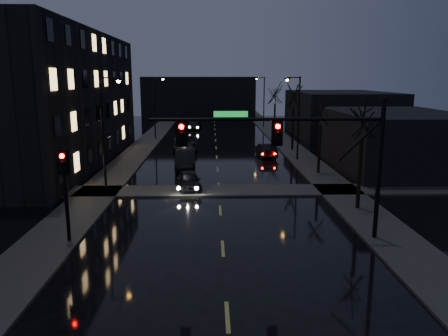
{
  "coord_description": "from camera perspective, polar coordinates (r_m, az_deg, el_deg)",
  "views": [
    {
      "loc": [
        -0.5,
        -11.39,
        7.94
      ],
      "look_at": [
        0.15,
        11.31,
        3.2
      ],
      "focal_mm": 35.0,
      "sensor_mm": 36.0,
      "label": 1
    }
  ],
  "objects": [
    {
      "name": "oncoming_car_a",
      "position": [
        31.46,
        -4.58,
        -1.62
      ],
      "size": [
        2.05,
        4.08,
        1.33
      ],
      "primitive_type": "imported",
      "rotation": [
        0.0,
        0.0,
        0.12
      ],
      "color": "black",
      "rests_on": "ground"
    },
    {
      "name": "apartment_block",
      "position": [
        44.42,
        -23.0,
        8.36
      ],
      "size": [
        12.0,
        30.0,
        12.0
      ],
      "primitive_type": "cube",
      "color": "black",
      "rests_on": "ground"
    },
    {
      "name": "tree_far",
      "position": [
        62.06,
        6.71,
        9.98
      ],
      "size": [
        3.43,
        3.43,
        7.88
      ],
      "color": "black",
      "rests_on": "ground"
    },
    {
      "name": "sidewalk_right",
      "position": [
        47.91,
        9.22,
        2.17
      ],
      "size": [
        3.0,
        140.0,
        0.12
      ],
      "primitive_type": "cube",
      "color": "#2D2D2B",
      "rests_on": "ground"
    },
    {
      "name": "streetlight_r_far",
      "position": [
        69.93,
        5.07,
        9.15
      ],
      "size": [
        1.53,
        0.28,
        8.0
      ],
      "color": "black",
      "rests_on": "ground"
    },
    {
      "name": "commercial_right_near",
      "position": [
        41.03,
        21.37,
        3.36
      ],
      "size": [
        10.0,
        14.0,
        5.0
      ],
      "primitive_type": "cube",
      "color": "black",
      "rests_on": "ground"
    },
    {
      "name": "far_block",
      "position": [
        89.52,
        -3.27,
        9.25
      ],
      "size": [
        22.0,
        10.0,
        8.0
      ],
      "primitive_type": "cube",
      "color": "black",
      "rests_on": "ground"
    },
    {
      "name": "oncoming_car_d",
      "position": [
        67.32,
        -3.92,
        5.6
      ],
      "size": [
        2.29,
        5.01,
        1.42
      ],
      "primitive_type": "imported",
      "rotation": [
        0.0,
        0.0,
        -0.06
      ],
      "color": "black",
      "rests_on": "ground"
    },
    {
      "name": "lead_car",
      "position": [
        44.3,
        5.49,
        2.32
      ],
      "size": [
        1.91,
        4.36,
        1.39
      ],
      "primitive_type": "imported",
      "rotation": [
        0.0,
        0.0,
        3.25
      ],
      "color": "black",
      "rests_on": "ground"
    },
    {
      "name": "signal_pole_left",
      "position": [
        22.11,
        -20.06,
        -1.82
      ],
      "size": [
        0.35,
        0.41,
        4.53
      ],
      "color": "black",
      "rests_on": "ground"
    },
    {
      "name": "tree_mid_a",
      "position": [
        36.56,
        12.59,
        8.2
      ],
      "size": [
        3.3,
        3.3,
        7.58
      ],
      "color": "black",
      "rests_on": "ground"
    },
    {
      "name": "streetlight_l_near",
      "position": [
        30.4,
        -15.17,
        5.4
      ],
      "size": [
        1.53,
        0.28,
        8.0
      ],
      "color": "black",
      "rests_on": "ground"
    },
    {
      "name": "tree_mid_b",
      "position": [
        48.24,
        9.14,
        10.06
      ],
      "size": [
        3.74,
        3.74,
        8.59
      ],
      "color": "black",
      "rests_on": "ground"
    },
    {
      "name": "oncoming_car_b",
      "position": [
        38.49,
        -5.06,
        1.08
      ],
      "size": [
        1.94,
        5.04,
        1.64
      ],
      "primitive_type": "imported",
      "rotation": [
        0.0,
        0.0,
        0.04
      ],
      "color": "black",
      "rests_on": "ground"
    },
    {
      "name": "sidewalk_left",
      "position": [
        47.73,
        -11.27,
        2.06
      ],
      "size": [
        3.0,
        140.0,
        0.12
      ],
      "primitive_type": "cube",
      "color": "#2D2D2B",
      "rests_on": "ground"
    },
    {
      "name": "streetlight_r_mid",
      "position": [
        42.29,
        9.46,
        7.34
      ],
      "size": [
        1.53,
        0.28,
        8.0
      ],
      "color": "black",
      "rests_on": "ground"
    },
    {
      "name": "streetlight_l_far",
      "position": [
        56.93,
        -8.88,
        8.46
      ],
      "size": [
        1.53,
        0.28,
        8.0
      ],
      "color": "black",
      "rests_on": "ground"
    },
    {
      "name": "sidewalk_cross",
      "position": [
        30.92,
        -0.66,
        -2.98
      ],
      "size": [
        40.0,
        3.0,
        0.12
      ],
      "primitive_type": "cube",
      "color": "#2D2D2B",
      "rests_on": "ground"
    },
    {
      "name": "signal_mast",
      "position": [
        21.07,
        10.3,
        3.22
      ],
      "size": [
        11.11,
        0.41,
        7.0
      ],
      "color": "black",
      "rests_on": "ground"
    },
    {
      "name": "commercial_right_far",
      "position": [
        62.11,
        14.84,
        6.84
      ],
      "size": [
        12.0,
        18.0,
        6.0
      ],
      "primitive_type": "cube",
      "color": "black",
      "rests_on": "ground"
    },
    {
      "name": "oncoming_car_c",
      "position": [
        48.68,
        -5.09,
        3.28
      ],
      "size": [
        2.9,
        5.74,
        1.56
      ],
      "primitive_type": "imported",
      "rotation": [
        0.0,
        0.0,
        0.06
      ],
      "color": "black",
      "rests_on": "ground"
    },
    {
      "name": "tree_near",
      "position": [
        26.96,
        17.8,
        7.57
      ],
      "size": [
        3.52,
        3.52,
        8.08
      ],
      "color": "black",
      "rests_on": "ground"
    }
  ]
}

